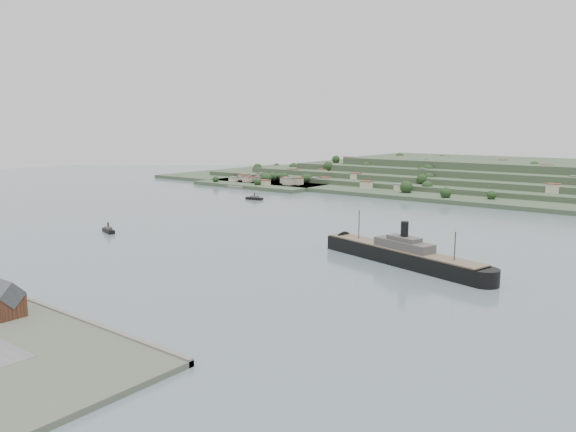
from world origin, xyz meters
The scene contains 6 objects.
ground centered at (0.00, 0.00, 0.00)m, with size 1400.00×1400.00×0.00m, color slate.
gabled_building centered at (27.50, -164.00, 8.19)m, with size 10.40×10.18×14.09m.
far_peninsula centered at (27.91, 393.10, 11.88)m, with size 760.00×309.00×30.00m.
steamship centered at (98.55, 5.05, 5.04)m, with size 111.66×40.89×27.28m.
tugboat centered at (-92.86, -39.06, 1.70)m, with size 15.99×8.49×6.96m.
ferry_west centered at (-125.84, 146.36, 1.58)m, with size 18.06×7.65×6.56m.
Camera 1 is at (230.60, -256.10, 72.15)m, focal length 35.00 mm.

